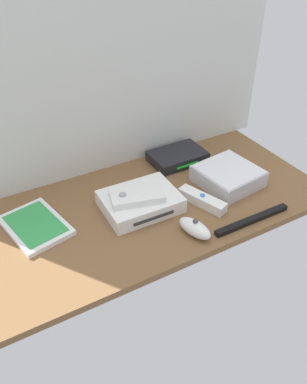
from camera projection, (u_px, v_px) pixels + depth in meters
The scene contains 10 objects.
ground_plane at pixel (154, 206), 113.21cm from camera, with size 100.00×48.00×2.00cm, color brown.
back_wall at pixel (111, 68), 110.88cm from camera, with size 110.00×1.20×64.00cm, color silver.
game_console at pixel (140, 201), 109.72cm from camera, with size 21.39×16.90×4.40cm.
mini_computer at pixel (228, 176), 119.27cm from camera, with size 18.84×18.84×5.30cm.
game_case at pixel (35, 226), 103.59cm from camera, with size 17.23×21.40×1.56cm.
network_router at pixel (177, 157), 130.14cm from camera, with size 18.07×12.48×3.40cm.
remote_wand at pixel (202, 200), 111.32cm from camera, with size 8.39×15.15×3.40cm.
remote_nunchuk at pixel (195, 228), 100.87cm from camera, with size 6.85×10.80×5.10cm.
remote_classic_pad at pixel (137, 196), 106.54cm from camera, with size 15.97×11.43×2.40cm.
sensor_bar at pixel (252, 220), 105.60cm from camera, with size 24.00×1.80×1.40cm, color black.
Camera 1 is at (-43.46, -77.34, 69.45)cm, focal length 36.49 mm.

